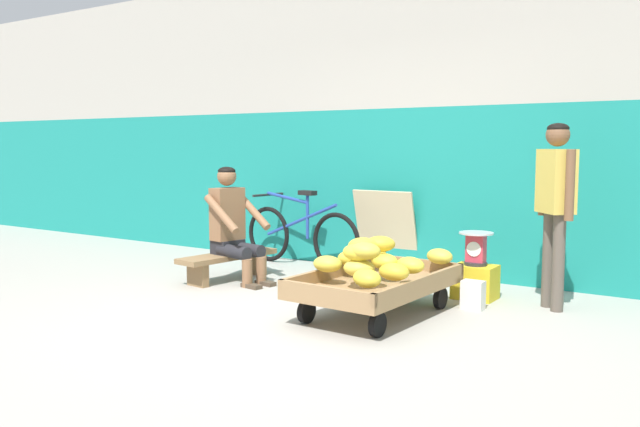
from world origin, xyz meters
name	(u,v)px	position (x,y,z in m)	size (l,w,h in m)	color
ground_plane	(262,325)	(0.00, 0.00, 0.00)	(80.00, 80.00, 0.00)	#A39E93
back_wall	(416,116)	(0.00, 2.62, 1.66)	(16.00, 0.30, 3.32)	#19847A
banana_cart	(376,286)	(0.59, 0.72, 0.24)	(0.90, 1.47, 0.36)	#99754C
banana_pile	(375,259)	(0.60, 0.68, 0.46)	(0.85, 1.41, 0.27)	gold
low_bench	(228,260)	(-1.33, 1.12, 0.20)	(0.43, 1.13, 0.27)	olive
vendor_seated	(233,225)	(-1.25, 1.11, 0.57)	(0.72, 0.55, 1.14)	brown
plastic_crate	(475,282)	(1.03, 1.72, 0.15)	(0.36, 0.28, 0.30)	gold
weighing_scale	(476,248)	(1.03, 1.72, 0.45)	(0.30, 0.30, 0.29)	#28282D
bicycle_near_left	(301,235)	(-1.17, 2.15, 0.35)	(1.65, 0.48, 0.86)	black
sign_board	(386,231)	(-0.24, 2.44, 0.44)	(0.70, 0.25, 0.88)	#C6B289
customer_adult	(556,194)	(1.69, 1.72, 0.95)	(0.36, 0.38, 1.53)	brown
shopping_bag	(473,295)	(1.15, 1.34, 0.12)	(0.18, 0.12, 0.24)	silver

